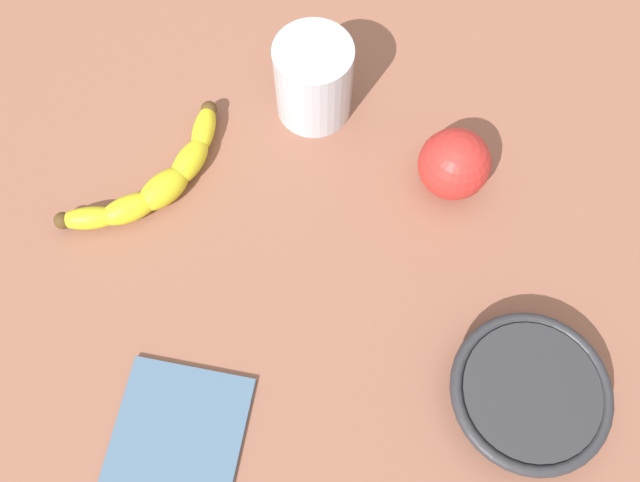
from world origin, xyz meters
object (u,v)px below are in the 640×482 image
object	(u,v)px
apple_fruit	(454,164)
smoothie_glass	(314,81)
banana	(157,181)
ceramic_bowl	(528,393)

from	to	relation	value
apple_fruit	smoothie_glass	bearing A→B (deg)	-132.43
banana	apple_fruit	size ratio (longest dim) A/B	2.43
banana	apple_fruit	world-z (taller)	apple_fruit
ceramic_bowl	banana	bearing A→B (deg)	-130.34
banana	apple_fruit	bearing A→B (deg)	-41.87
banana	apple_fruit	xyz separation A→B (cm)	(4.22, 32.29, 2.22)
smoothie_glass	ceramic_bowl	world-z (taller)	smoothie_glass
smoothie_glass	ceramic_bowl	xyz separation A→B (cm)	(36.90, 15.09, -2.68)
ceramic_bowl	apple_fruit	distance (cm)	24.73
smoothie_glass	apple_fruit	world-z (taller)	smoothie_glass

